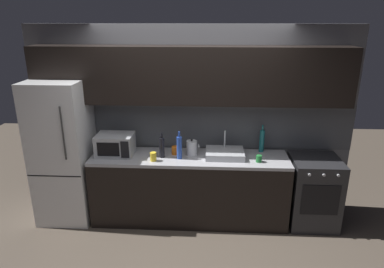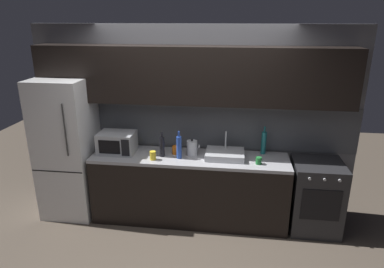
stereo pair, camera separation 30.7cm
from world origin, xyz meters
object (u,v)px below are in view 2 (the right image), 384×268
at_px(oven_range, 315,196).
at_px(mug_yellow, 153,155).
at_px(wine_bottle_blue, 179,147).
at_px(mug_orange, 175,150).
at_px(mug_green, 259,161).
at_px(refrigerator, 68,148).
at_px(wine_bottle_dark, 162,146).
at_px(microwave, 117,143).
at_px(wine_bottle_teal, 264,142).
at_px(kettle, 192,148).

height_order(oven_range, mug_yellow, mug_yellow).
distance_m(wine_bottle_blue, mug_orange, 0.18).
distance_m(oven_range, wine_bottle_blue, 1.81).
bearing_deg(mug_orange, mug_green, -10.17).
bearing_deg(mug_green, refrigerator, 177.15).
bearing_deg(mug_yellow, wine_bottle_dark, 52.86).
height_order(microwave, wine_bottle_teal, wine_bottle_teal).
xyz_separation_m(mug_green, mug_orange, (-1.05, 0.19, 0.01)).
distance_m(oven_range, mug_yellow, 2.09).
xyz_separation_m(wine_bottle_blue, mug_yellow, (-0.31, -0.09, -0.09)).
height_order(wine_bottle_teal, mug_yellow, wine_bottle_teal).
xyz_separation_m(refrigerator, wine_bottle_dark, (1.29, -0.04, 0.10)).
height_order(microwave, mug_orange, microwave).
height_order(microwave, mug_green, microwave).
bearing_deg(microwave, wine_bottle_dark, -5.27).
distance_m(refrigerator, mug_yellow, 1.21).
height_order(refrigerator, kettle, refrigerator).
bearing_deg(wine_bottle_dark, mug_orange, 33.96).
height_order(wine_bottle_teal, mug_green, wine_bottle_teal).
xyz_separation_m(oven_range, wine_bottle_blue, (-1.71, -0.07, 0.60)).
relative_size(microwave, kettle, 2.12).
bearing_deg(refrigerator, wine_bottle_blue, -2.54).
bearing_deg(mug_green, microwave, 175.49).
bearing_deg(wine_bottle_dark, microwave, 174.73).
distance_m(mug_green, mug_orange, 1.06).
xyz_separation_m(refrigerator, mug_orange, (1.44, 0.06, 0.03)).
bearing_deg(mug_yellow, mug_orange, 42.54).
bearing_deg(wine_bottle_dark, mug_green, -4.12).
bearing_deg(kettle, wine_bottle_dark, -166.45).
distance_m(wine_bottle_dark, mug_yellow, 0.17).
distance_m(oven_range, microwave, 2.61).
height_order(oven_range, kettle, kettle).
bearing_deg(wine_bottle_blue, mug_green, -3.34).
height_order(wine_bottle_blue, mug_yellow, wine_bottle_blue).
bearing_deg(mug_orange, refrigerator, -177.45).
relative_size(refrigerator, wine_bottle_dark, 5.74).
distance_m(wine_bottle_dark, mug_green, 1.20).
relative_size(kettle, wine_bottle_blue, 0.62).
relative_size(refrigerator, mug_yellow, 17.02).
height_order(oven_range, wine_bottle_blue, wine_bottle_blue).
bearing_deg(microwave, wine_bottle_blue, -5.89).
bearing_deg(mug_orange, wine_bottle_blue, -61.77).
height_order(kettle, wine_bottle_teal, wine_bottle_teal).
distance_m(wine_bottle_blue, mug_yellow, 0.34).
distance_m(mug_yellow, mug_green, 1.29).
distance_m(mug_yellow, mug_orange, 0.33).
relative_size(refrigerator, mug_green, 21.57).
relative_size(wine_bottle_blue, mug_yellow, 3.22).
xyz_separation_m(refrigerator, wine_bottle_teal, (2.56, 0.22, 0.12)).
bearing_deg(mug_orange, oven_range, -2.09).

